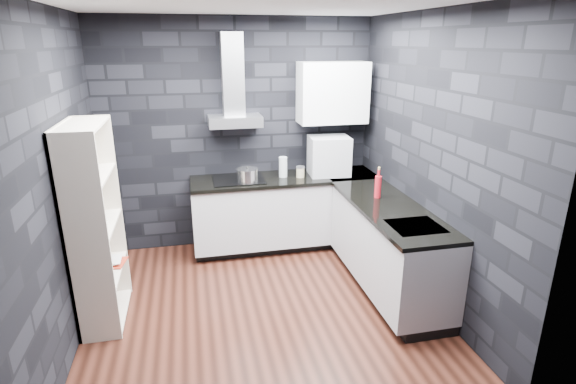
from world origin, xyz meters
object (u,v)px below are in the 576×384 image
object	(u,v)px
bookshelf	(95,226)
fruit_bowl	(93,227)
storage_jar	(300,172)
utensil_crock	(316,170)
glass_vase	(283,167)
pot	(248,176)
appliance_garage	(329,156)
red_bottle	(378,187)

from	to	relation	value
bookshelf	fruit_bowl	world-z (taller)	bookshelf
storage_jar	utensil_crock	world-z (taller)	utensil_crock
glass_vase	utensil_crock	distance (m)	0.41
storage_jar	pot	bearing A→B (deg)	-172.07
utensil_crock	bookshelf	size ratio (longest dim) A/B	0.07
appliance_garage	fruit_bowl	size ratio (longest dim) A/B	1.99
storage_jar	red_bottle	distance (m)	1.06
storage_jar	fruit_bowl	size ratio (longest dim) A/B	0.49
utensil_crock	pot	bearing A→B (deg)	-170.27
glass_vase	fruit_bowl	world-z (taller)	glass_vase
glass_vase	red_bottle	xyz separation A→B (m)	(0.79, -0.93, -0.01)
appliance_garage	bookshelf	distance (m)	2.70
pot	bookshelf	distance (m)	1.75
red_bottle	fruit_bowl	bearing A→B (deg)	-174.11
storage_jar	fruit_bowl	bearing A→B (deg)	-151.22
glass_vase	appliance_garage	xyz separation A→B (m)	(0.56, -0.02, 0.11)
glass_vase	bookshelf	size ratio (longest dim) A/B	0.13
pot	red_bottle	distance (m)	1.46
pot	red_bottle	bearing A→B (deg)	-32.47
pot	glass_vase	distance (m)	0.47
pot	bookshelf	xyz separation A→B (m)	(-1.46, -0.96, -0.08)
glass_vase	pot	bearing A→B (deg)	-161.44
storage_jar	bookshelf	world-z (taller)	bookshelf
storage_jar	bookshelf	distance (m)	2.34
storage_jar	appliance_garage	world-z (taller)	appliance_garage
glass_vase	bookshelf	world-z (taller)	bookshelf
bookshelf	fruit_bowl	distance (m)	0.11
glass_vase	storage_jar	world-z (taller)	glass_vase
bookshelf	fruit_bowl	bearing A→B (deg)	-103.98
storage_jar	red_bottle	xyz separation A→B (m)	(0.60, -0.87, 0.06)
pot	glass_vase	xyz separation A→B (m)	(0.44, 0.15, 0.04)
pot	glass_vase	bearing A→B (deg)	18.56
glass_vase	bookshelf	distance (m)	2.20
pot	storage_jar	world-z (taller)	pot
red_bottle	fruit_bowl	world-z (taller)	red_bottle
appliance_garage	fruit_bowl	xyz separation A→B (m)	(-2.46, -1.19, -0.19)
storage_jar	utensil_crock	bearing A→B (deg)	15.14
utensil_crock	appliance_garage	size ratio (longest dim) A/B	0.27
red_bottle	bookshelf	size ratio (longest dim) A/B	0.13
bookshelf	glass_vase	bearing A→B (deg)	16.25
pot	storage_jar	xyz separation A→B (m)	(0.64, 0.09, -0.02)
appliance_garage	bookshelf	size ratio (longest dim) A/B	0.26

